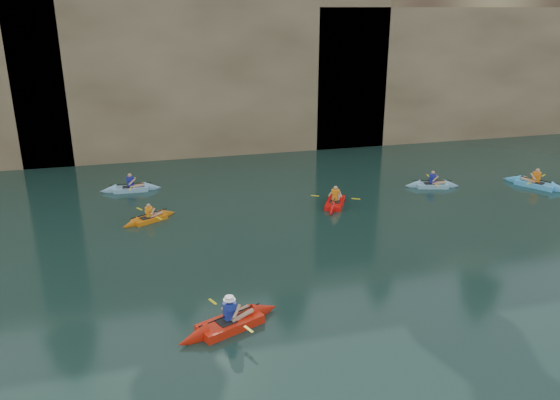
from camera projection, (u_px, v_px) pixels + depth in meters
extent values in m
plane|color=black|center=(260.00, 337.00, 16.44)|extent=(160.00, 160.00, 0.00)
cube|color=tan|center=(171.00, 55.00, 41.79)|extent=(70.00, 16.00, 12.00)
cube|color=#95815A|center=(211.00, 68.00, 35.64)|extent=(24.00, 2.40, 11.40)
cube|color=#95815A|center=(478.00, 71.00, 40.77)|extent=(26.00, 2.40, 9.84)
cube|color=black|center=(122.00, 137.00, 34.94)|extent=(3.50, 1.00, 3.20)
cube|color=black|center=(328.00, 116.00, 38.14)|extent=(5.00, 1.00, 4.50)
cube|color=red|center=(230.00, 323.00, 16.86)|extent=(2.90, 1.88, 0.32)
cone|color=red|center=(264.00, 310.00, 17.62)|extent=(1.23, 1.15, 0.83)
cone|color=red|center=(193.00, 338.00, 16.10)|extent=(1.23, 1.15, 0.83)
cube|color=black|center=(226.00, 321.00, 16.73)|extent=(0.71, 0.69, 0.04)
cube|color=#1C2E9A|center=(230.00, 311.00, 16.71)|extent=(0.42, 0.35, 0.53)
sphere|color=tan|center=(229.00, 300.00, 16.59)|extent=(0.22, 0.22, 0.22)
cylinder|color=black|center=(230.00, 315.00, 16.76)|extent=(2.06, 0.90, 0.04)
cube|color=yellow|center=(213.00, 302.00, 17.51)|extent=(0.24, 0.42, 0.02)
cube|color=yellow|center=(249.00, 329.00, 16.01)|extent=(0.24, 0.42, 0.02)
cylinder|color=white|center=(229.00, 299.00, 16.57)|extent=(0.38, 0.38, 0.11)
cube|color=orange|center=(150.00, 219.00, 25.36)|extent=(2.22, 1.65, 0.24)
cone|color=orange|center=(168.00, 213.00, 26.03)|extent=(0.98, 0.94, 0.65)
cone|color=orange|center=(130.00, 224.00, 24.69)|extent=(0.98, 0.94, 0.65)
cube|color=black|center=(147.00, 218.00, 25.23)|extent=(0.68, 0.62, 0.04)
cube|color=orange|center=(149.00, 212.00, 25.25)|extent=(0.35, 0.31, 0.43)
sphere|color=tan|center=(148.00, 206.00, 25.15)|extent=(0.18, 0.18, 0.18)
cylinder|color=black|center=(149.00, 213.00, 25.28)|extent=(1.69, 0.96, 0.04)
cube|color=yellow|center=(140.00, 209.00, 25.85)|extent=(0.27, 0.41, 0.02)
cube|color=yellow|center=(159.00, 218.00, 24.70)|extent=(0.27, 0.41, 0.02)
cube|color=#7BB0CE|center=(432.00, 185.00, 30.14)|extent=(2.42, 1.32, 0.26)
cone|color=#7BB0CE|center=(452.00, 185.00, 30.14)|extent=(0.97, 0.90, 0.71)
cone|color=#7BB0CE|center=(412.00, 185.00, 30.14)|extent=(0.97, 0.90, 0.71)
cube|color=black|center=(429.00, 183.00, 30.11)|extent=(0.65, 0.57, 0.04)
cube|color=#1B2295|center=(433.00, 179.00, 30.02)|extent=(0.37, 0.29, 0.48)
sphere|color=tan|center=(433.00, 173.00, 29.90)|extent=(0.20, 0.20, 0.20)
cylinder|color=black|center=(432.00, 180.00, 30.05)|extent=(2.05, 0.58, 0.04)
cube|color=yellow|center=(428.00, 175.00, 30.96)|extent=(0.19, 0.43, 0.02)
cube|color=yellow|center=(437.00, 186.00, 29.15)|extent=(0.19, 0.43, 0.02)
cube|color=red|center=(335.00, 203.00, 27.41)|extent=(1.95, 2.71, 0.28)
cone|color=red|center=(338.00, 195.00, 28.56)|extent=(1.11, 1.18, 0.76)
cone|color=red|center=(332.00, 211.00, 26.27)|extent=(1.11, 1.18, 0.76)
cube|color=black|center=(335.00, 201.00, 27.24)|extent=(0.68, 0.71, 0.04)
cube|color=orange|center=(335.00, 195.00, 27.28)|extent=(0.36, 0.41, 0.51)
sphere|color=tan|center=(336.00, 188.00, 27.15)|extent=(0.21, 0.21, 0.21)
cylinder|color=black|center=(335.00, 197.00, 27.32)|extent=(1.10, 2.01, 0.04)
cube|color=yellow|center=(315.00, 196.00, 27.54)|extent=(0.41, 0.27, 0.02)
cube|color=yellow|center=(356.00, 199.00, 27.10)|extent=(0.41, 0.27, 0.02)
cube|color=#7BADCF|center=(131.00, 189.00, 29.53)|extent=(2.51, 0.84, 0.27)
cone|color=#7BADCF|center=(153.00, 187.00, 29.79)|extent=(0.90, 0.77, 0.74)
cone|color=#7BADCF|center=(108.00, 190.00, 29.27)|extent=(0.90, 0.77, 0.74)
cube|color=black|center=(128.00, 187.00, 29.46)|extent=(0.56, 0.48, 0.04)
cube|color=navy|center=(130.00, 182.00, 29.40)|extent=(0.34, 0.23, 0.50)
sphere|color=tan|center=(130.00, 175.00, 29.28)|extent=(0.21, 0.21, 0.21)
cylinder|color=black|center=(130.00, 184.00, 29.44)|extent=(2.20, 0.10, 0.04)
cube|color=yellow|center=(131.00, 179.00, 30.36)|extent=(0.09, 0.42, 0.02)
cube|color=yellow|center=(130.00, 189.00, 28.52)|extent=(0.09, 0.42, 0.02)
cube|color=#46AEF0|center=(535.00, 184.00, 30.24)|extent=(2.15, 2.86, 0.29)
cone|color=#46AEF0|center=(512.00, 179.00, 31.12)|extent=(1.19, 1.26, 0.79)
cube|color=black|center=(539.00, 183.00, 30.10)|extent=(0.70, 0.72, 0.04)
cube|color=orange|center=(537.00, 177.00, 30.10)|extent=(0.38, 0.43, 0.53)
sphere|color=tan|center=(538.00, 170.00, 29.97)|extent=(0.22, 0.22, 0.22)
cylinder|color=black|center=(536.00, 179.00, 30.14)|extent=(1.22, 2.03, 0.04)
cube|color=yellow|center=(529.00, 184.00, 29.43)|extent=(0.40, 0.28, 0.02)
cube|color=yellow|center=(543.00, 175.00, 30.86)|extent=(0.40, 0.28, 0.02)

